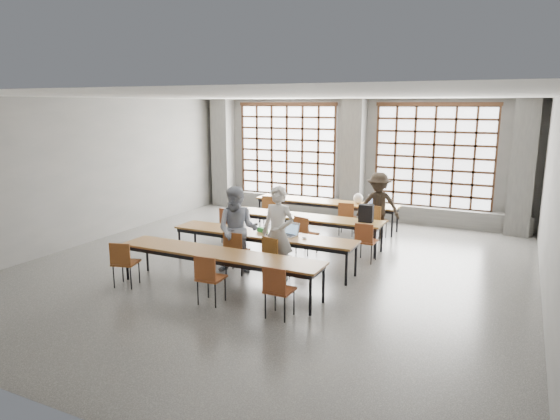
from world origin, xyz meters
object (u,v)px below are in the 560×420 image
(chair_front_right, at_px, (274,254))
(chair_near_mid, at_px, (209,275))
(desk_row_d, at_px, (219,256))
(chair_mid_centre, at_px, (304,231))
(student_male, at_px, (278,233))
(laptop_front, at_px, (290,232))
(desk_row_c, at_px, (263,236))
(student_back, at_px, (378,206))
(desk_row_a, at_px, (326,203))
(student_female, at_px, (238,230))
(laptop_back, at_px, (374,202))
(plastic_bag, at_px, (358,198))
(chair_mid_right, at_px, (365,238))
(chair_back_left, at_px, (271,208))
(chair_near_right, at_px, (278,287))
(desk_row_b, at_px, (300,218))
(mouse, at_px, (305,238))
(chair_mid_left, at_px, (229,222))
(red_pouch, at_px, (126,260))
(chair_front_left, at_px, (235,248))
(green_box, at_px, (262,230))
(backpack, at_px, (366,213))
(phone, at_px, (268,235))
(chair_back_right, at_px, (376,218))
(chair_back_mid, at_px, (347,215))
(chair_near_left, at_px, (124,260))

(chair_front_right, xyz_separation_m, chair_near_mid, (-0.46, -1.55, 0.00))
(desk_row_d, distance_m, chair_mid_centre, 2.83)
(student_male, distance_m, laptop_front, 0.62)
(desk_row_c, relative_size, student_back, 2.38)
(desk_row_a, height_order, student_female, student_female)
(student_male, relative_size, laptop_back, 4.31)
(laptop_back, height_order, plastic_bag, plastic_bag)
(chair_mid_right, bearing_deg, chair_back_left, 149.01)
(chair_mid_right, distance_m, plastic_bag, 2.85)
(chair_mid_centre, height_order, chair_near_right, same)
(desk_row_b, bearing_deg, chair_front_right, -77.65)
(mouse, height_order, plastic_bag, plastic_bag)
(chair_mid_left, bearing_deg, chair_mid_right, -0.03)
(desk_row_c, xyz_separation_m, red_pouch, (-1.79, -2.09, -0.16))
(chair_near_mid, bearing_deg, mouse, 68.88)
(chair_mid_right, relative_size, chair_front_left, 1.00)
(student_back, bearing_deg, chair_front_left, -119.26)
(chair_mid_right, xyz_separation_m, green_box, (-1.88, -1.16, 0.24))
(chair_near_right, xyz_separation_m, student_female, (-1.71, 1.67, 0.34))
(student_female, distance_m, mouse, 1.35)
(desk_row_c, distance_m, plastic_bag, 3.99)
(desk_row_d, xyz_separation_m, chair_mid_right, (1.92, 2.78, -0.13))
(chair_near_mid, xyz_separation_m, backpack, (1.51, 4.09, 0.39))
(laptop_front, height_order, laptop_back, same)
(desk_row_c, distance_m, laptop_back, 4.15)
(phone, bearing_deg, laptop_back, 74.92)
(chair_mid_right, distance_m, chair_front_right, 2.25)
(desk_row_a, relative_size, chair_near_mid, 4.55)
(chair_mid_centre, bearing_deg, chair_mid_left, -179.97)
(chair_back_left, relative_size, student_female, 0.50)
(chair_back_right, relative_size, mouse, 8.98)
(chair_mid_left, height_order, laptop_front, laptop_front)
(desk_row_b, height_order, laptop_front, laptop_front)
(chair_near_mid, height_order, laptop_front, laptop_front)
(chair_front_right, bearing_deg, plastic_bag, 86.72)
(chair_mid_left, bearing_deg, chair_near_mid, -63.50)
(desk_row_a, relative_size, plastic_bag, 13.99)
(desk_row_a, xyz_separation_m, chair_back_mid, (0.81, -0.63, -0.13))
(student_male, bearing_deg, red_pouch, -143.19)
(laptop_front, xyz_separation_m, red_pouch, (-2.35, -2.20, -0.29))
(desk_row_c, bearing_deg, laptop_back, 72.16)
(chair_mid_right, relative_size, laptop_back, 2.07)
(laptop_back, height_order, backpack, backpack)
(mouse, bearing_deg, backpack, 70.61)
(student_back, bearing_deg, student_female, -120.11)
(chair_near_left, distance_m, phone, 2.85)
(desk_row_b, height_order, desk_row_d, same)
(chair_mid_left, xyz_separation_m, red_pouch, (-0.20, -3.33, -0.04))
(student_back, bearing_deg, phone, -116.07)
(desk_row_b, bearing_deg, chair_near_right, -71.14)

